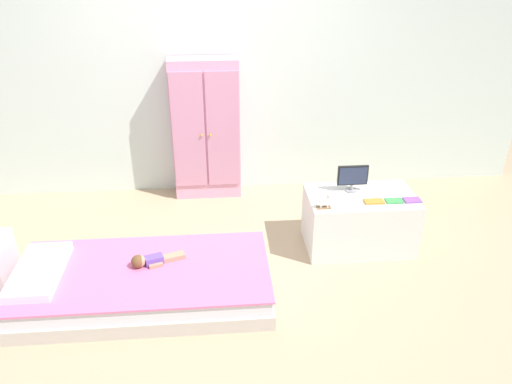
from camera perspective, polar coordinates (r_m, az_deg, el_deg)
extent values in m
cube|color=tan|center=(4.00, -4.73, -9.47)|extent=(10.00, 10.00, 0.02)
cube|color=silver|center=(4.90, -5.57, 15.03)|extent=(6.40, 0.05, 2.70)
cube|color=beige|center=(3.83, -12.55, -10.82)|extent=(1.83, 0.90, 0.11)
cube|color=silver|center=(3.77, -12.72, -9.49)|extent=(1.79, 0.86, 0.11)
cube|color=pink|center=(3.73, -12.82, -8.71)|extent=(1.82, 0.89, 0.02)
cube|color=silver|center=(3.88, -23.50, -8.25)|extent=(0.32, 0.64, 0.06)
cube|color=#6B4CB2|center=(3.76, -11.52, -7.58)|extent=(0.15, 0.12, 0.06)
cube|color=tan|center=(3.80, -9.42, -7.14)|extent=(0.16, 0.08, 0.04)
cube|color=tan|center=(3.77, -9.28, -7.43)|extent=(0.16, 0.08, 0.04)
cube|color=tan|center=(3.81, -11.67, -7.36)|extent=(0.10, 0.06, 0.03)
cube|color=tan|center=(3.72, -11.32, -8.23)|extent=(0.10, 0.06, 0.03)
sphere|color=tan|center=(3.74, -13.13, -7.71)|extent=(0.09, 0.09, 0.09)
sphere|color=brown|center=(3.73, -13.30, -7.71)|extent=(0.10, 0.10, 0.10)
cube|color=#E599BC|center=(4.92, -5.71, 7.07)|extent=(0.65, 0.24, 1.38)
cube|color=#C986A6|center=(4.79, -7.69, 6.84)|extent=(0.31, 0.02, 1.13)
cube|color=#C986A6|center=(4.79, -3.78, 7.00)|extent=(0.31, 0.02, 1.13)
sphere|color=gold|center=(4.78, -6.20, 6.43)|extent=(0.02, 0.02, 0.02)
sphere|color=gold|center=(4.78, -5.24, 6.47)|extent=(0.02, 0.02, 0.02)
cube|color=silver|center=(4.30, 11.66, -3.22)|extent=(0.88, 0.53, 0.48)
cylinder|color=#99999E|center=(4.25, 10.80, 0.19)|extent=(0.10, 0.10, 0.01)
cylinder|color=#99999E|center=(4.23, 10.84, 0.56)|extent=(0.02, 0.02, 0.05)
cube|color=black|center=(4.19, 10.97, 1.89)|extent=(0.25, 0.02, 0.17)
cube|color=#28334C|center=(4.17, 11.01, 1.81)|extent=(0.23, 0.01, 0.15)
cube|color=#8E6642|center=(3.96, 7.67, -1.64)|extent=(0.11, 0.01, 0.01)
cube|color=#8E6642|center=(3.93, 7.77, -1.87)|extent=(0.11, 0.01, 0.01)
cube|color=white|center=(3.92, 7.77, -1.07)|extent=(0.07, 0.03, 0.04)
cylinder|color=white|center=(3.95, 8.08, -1.41)|extent=(0.01, 0.01, 0.03)
cylinder|color=white|center=(3.93, 8.15, -1.57)|extent=(0.01, 0.01, 0.03)
cylinder|color=white|center=(3.94, 7.33, -1.45)|extent=(0.01, 0.01, 0.03)
cylinder|color=white|center=(3.92, 7.40, -1.61)|extent=(0.01, 0.01, 0.03)
cylinder|color=white|center=(3.91, 8.25, -0.64)|extent=(0.02, 0.02, 0.02)
sphere|color=white|center=(3.90, 8.28, -0.34)|extent=(0.04, 0.04, 0.04)
cube|color=orange|center=(4.10, 13.30, -1.06)|extent=(0.15, 0.08, 0.01)
cube|color=#429E51|center=(4.15, 15.48, -0.98)|extent=(0.14, 0.09, 0.01)
cube|color=#8E51B2|center=(4.21, 17.38, -0.88)|extent=(0.13, 0.09, 0.01)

